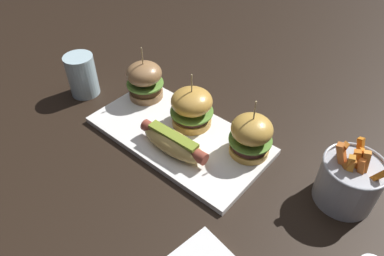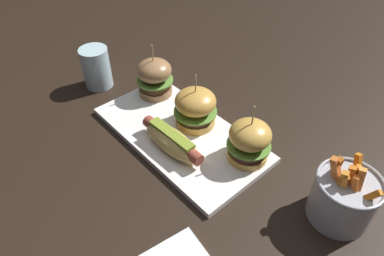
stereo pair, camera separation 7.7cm
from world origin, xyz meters
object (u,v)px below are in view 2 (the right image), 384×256
(slider_center, at_px, (195,107))
(slider_right, at_px, (249,141))
(hot_dog, at_px, (172,141))
(slider_left, at_px, (155,77))
(fries_bucket, at_px, (344,197))
(platter_main, at_px, (180,134))
(water_glass, at_px, (96,68))

(slider_center, relative_size, slider_right, 0.99)
(hot_dog, bearing_deg, slider_center, 107.57)
(slider_left, height_order, fries_bucket, slider_left)
(slider_right, bearing_deg, slider_left, -179.14)
(platter_main, xyz_separation_m, hot_dog, (0.03, -0.05, 0.03))
(slider_left, bearing_deg, fries_bucket, 3.22)
(slider_left, relative_size, water_glass, 1.28)
(hot_dog, bearing_deg, water_glass, 177.32)
(slider_left, xyz_separation_m, slider_center, (0.16, -0.00, -0.00))
(slider_center, xyz_separation_m, fries_bucket, (0.36, 0.03, -0.01))
(water_glass, bearing_deg, slider_right, 10.67)
(slider_center, bearing_deg, hot_dog, -72.43)
(hot_dog, xyz_separation_m, slider_left, (-0.19, 0.10, 0.03))
(slider_center, height_order, slider_right, slider_right)
(platter_main, xyz_separation_m, slider_center, (-0.00, 0.05, 0.05))
(hot_dog, relative_size, slider_right, 1.26)
(hot_dog, xyz_separation_m, slider_center, (-0.03, 0.10, 0.02))
(platter_main, distance_m, slider_right, 0.18)
(platter_main, height_order, hot_dog, hot_dog)
(platter_main, xyz_separation_m, slider_left, (-0.16, 0.05, 0.06))
(water_glass, bearing_deg, hot_dog, -2.68)
(fries_bucket, bearing_deg, water_glass, -170.49)
(slider_center, bearing_deg, platter_main, -89.26)
(hot_dog, bearing_deg, slider_right, 39.20)
(platter_main, height_order, slider_center, slider_center)
(slider_left, xyz_separation_m, slider_right, (0.32, 0.00, -0.00))
(platter_main, bearing_deg, water_glass, -174.13)
(slider_center, xyz_separation_m, slider_right, (0.16, 0.01, 0.00))
(slider_left, height_order, slider_center, slider_left)
(slider_left, relative_size, slider_center, 1.04)
(platter_main, height_order, water_glass, water_glass)
(hot_dog, relative_size, slider_left, 1.23)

